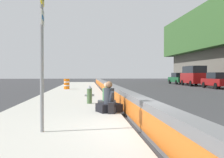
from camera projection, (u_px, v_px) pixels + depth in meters
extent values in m
plane|color=#353538|center=(151.00, 134.00, 7.09)|extent=(160.00, 160.00, 0.00)
cube|color=#B5B2A8|center=(47.00, 133.00, 6.85)|extent=(80.00, 4.40, 0.14)
cube|color=slate|center=(151.00, 118.00, 7.09)|extent=(76.00, 0.44, 0.85)
cube|color=orange|center=(142.00, 120.00, 7.07)|extent=(74.48, 0.01, 0.54)
cylinder|color=gray|center=(42.00, 59.00, 6.67)|extent=(0.09, 0.09, 3.60)
cube|color=white|center=(42.00, 18.00, 6.65)|extent=(0.44, 0.02, 0.36)
cube|color=#1956AD|center=(43.00, 18.00, 6.65)|extent=(0.30, 0.01, 0.10)
cylinder|color=#47663D|center=(89.00, 96.00, 13.08)|extent=(0.24, 0.24, 0.72)
cone|color=gray|center=(89.00, 87.00, 13.08)|extent=(0.26, 0.26, 0.16)
cylinder|color=gray|center=(93.00, 95.00, 13.10)|extent=(0.10, 0.12, 0.10)
cylinder|color=gray|center=(86.00, 95.00, 13.07)|extent=(0.10, 0.12, 0.10)
cube|color=black|center=(109.00, 108.00, 10.19)|extent=(0.94, 1.01, 0.31)
cylinder|color=#333842|center=(109.00, 96.00, 10.19)|extent=(0.40, 0.40, 0.58)
sphere|color=#8E6647|center=(109.00, 85.00, 10.18)|extent=(0.26, 0.26, 0.26)
cylinder|color=#333842|center=(107.00, 97.00, 10.38)|extent=(0.33, 0.23, 0.51)
cylinder|color=#333842|center=(111.00, 98.00, 9.99)|extent=(0.33, 0.23, 0.51)
cube|color=#424247|center=(107.00, 104.00, 11.62)|extent=(0.70, 0.80, 0.29)
cylinder|color=#4C8951|center=(107.00, 94.00, 11.62)|extent=(0.36, 0.36, 0.54)
sphere|color=beige|center=(107.00, 85.00, 11.61)|extent=(0.24, 0.24, 0.24)
cylinder|color=#4C8951|center=(107.00, 95.00, 11.82)|extent=(0.28, 0.14, 0.47)
cylinder|color=#4C8951|center=(107.00, 96.00, 11.42)|extent=(0.28, 0.14, 0.47)
cube|color=#232328|center=(111.00, 108.00, 9.78)|extent=(0.32, 0.22, 0.40)
cube|color=#232328|center=(115.00, 110.00, 9.80)|extent=(0.22, 0.06, 0.20)
cylinder|color=orange|center=(67.00, 84.00, 25.26)|extent=(0.52, 0.52, 0.95)
cylinder|color=white|center=(67.00, 82.00, 25.26)|extent=(0.54, 0.54, 0.10)
cylinder|color=white|center=(67.00, 86.00, 25.26)|extent=(0.54, 0.54, 0.10)
cube|color=maroon|center=(218.00, 82.00, 28.85)|extent=(4.51, 1.83, 0.72)
cube|color=black|center=(218.00, 76.00, 28.74)|extent=(2.21, 1.63, 0.66)
cylinder|color=black|center=(204.00, 85.00, 30.22)|extent=(0.66, 0.22, 0.66)
cylinder|color=black|center=(219.00, 85.00, 30.37)|extent=(0.66, 0.22, 0.66)
cylinder|color=black|center=(216.00, 86.00, 27.35)|extent=(0.66, 0.22, 0.66)
cube|color=maroon|center=(194.00, 78.00, 35.29)|extent=(5.16, 2.12, 1.30)
cube|color=black|center=(194.00, 70.00, 35.16)|extent=(4.15, 1.89, 0.90)
cylinder|color=black|center=(182.00, 83.00, 36.87)|extent=(0.73, 0.24, 0.72)
cylinder|color=black|center=(196.00, 83.00, 36.98)|extent=(0.73, 0.24, 0.72)
cylinder|color=black|center=(191.00, 84.00, 33.61)|extent=(0.73, 0.24, 0.72)
cylinder|color=black|center=(206.00, 83.00, 33.73)|extent=(0.73, 0.24, 0.72)
cube|color=#145128|center=(179.00, 80.00, 41.16)|extent=(4.55, 1.92, 0.72)
cube|color=black|center=(179.00, 75.00, 41.05)|extent=(2.24, 1.68, 0.66)
cylinder|color=black|center=(170.00, 82.00, 42.50)|extent=(0.67, 0.24, 0.66)
cylinder|color=black|center=(181.00, 82.00, 42.70)|extent=(0.67, 0.24, 0.66)
cylinder|color=black|center=(176.00, 82.00, 39.64)|extent=(0.67, 0.24, 0.66)
cylinder|color=black|center=(188.00, 82.00, 39.85)|extent=(0.67, 0.24, 0.66)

